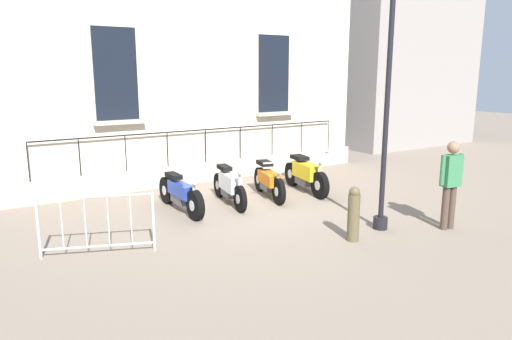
% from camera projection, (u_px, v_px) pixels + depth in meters
% --- Properties ---
extents(ground_plane, '(60.00, 60.00, 0.00)m').
position_uv_depth(ground_plane, '(252.00, 201.00, 11.28)').
color(ground_plane, gray).
extents(building_facade, '(0.82, 10.79, 8.75)m').
position_uv_depth(building_facade, '(196.00, 27.00, 12.76)').
color(building_facade, beige).
rests_on(building_facade, ground_plane).
extents(motorcycle_blue, '(2.18, 0.53, 1.02)m').
position_uv_depth(motorcycle_blue, '(180.00, 194.00, 10.37)').
color(motorcycle_blue, black).
rests_on(motorcycle_blue, ground_plane).
extents(motorcycle_white, '(2.04, 0.66, 1.12)m').
position_uv_depth(motorcycle_white, '(229.00, 186.00, 10.92)').
color(motorcycle_white, black).
rests_on(motorcycle_white, ground_plane).
extents(motorcycle_orange, '(1.96, 0.85, 1.00)m').
position_uv_depth(motorcycle_orange, '(269.00, 181.00, 11.52)').
color(motorcycle_orange, black).
rests_on(motorcycle_orange, ground_plane).
extents(motorcycle_yellow, '(2.14, 0.81, 1.14)m').
position_uv_depth(motorcycle_yellow, '(306.00, 175.00, 12.06)').
color(motorcycle_yellow, black).
rests_on(motorcycle_yellow, ground_plane).
extents(lamppost, '(0.38, 0.38, 4.78)m').
position_uv_depth(lamppost, '(389.00, 76.00, 8.66)').
color(lamppost, black).
rests_on(lamppost, ground_plane).
extents(crowd_barrier, '(0.72, 1.78, 1.05)m').
position_uv_depth(crowd_barrier, '(97.00, 223.00, 7.82)').
color(crowd_barrier, '#B7B7BF').
rests_on(crowd_barrier, ground_plane).
extents(bollard, '(0.22, 0.22, 1.02)m').
position_uv_depth(bollard, '(354.00, 214.00, 8.51)').
color(bollard, brown).
rests_on(bollard, ground_plane).
extents(pedestrian_standing, '(0.28, 0.52, 1.75)m').
position_uv_depth(pedestrian_standing, '(451.00, 180.00, 9.06)').
color(pedestrian_standing, '#47382D').
rests_on(pedestrian_standing, ground_plane).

